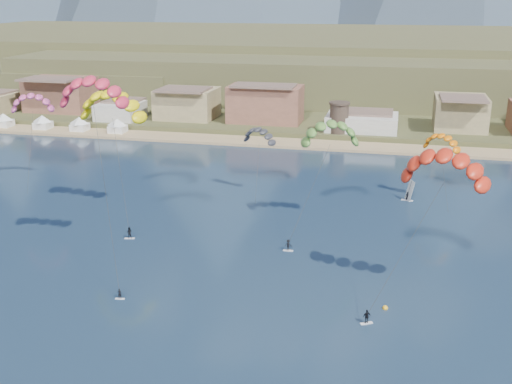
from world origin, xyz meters
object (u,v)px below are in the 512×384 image
at_px(kitesurfer_green, 330,130).
at_px(buoy, 385,308).
at_px(windsurfer, 408,194).
at_px(kitesurfer_yellow, 111,101).
at_px(kitesurfer_red, 92,87).
at_px(watchtower, 339,117).
at_px(kitesurfer_orange, 445,162).

xyz_separation_m(kitesurfer_green, buoy, (11.04, -28.75, -17.22)).
bearing_deg(windsurfer, kitesurfer_yellow, -159.81).
distance_m(kitesurfer_red, windsurfer, 66.07).
xyz_separation_m(watchtower, kitesurfer_green, (4.75, -68.05, 10.97)).
relative_size(kitesurfer_yellow, buoy, 35.29).
bearing_deg(windsurfer, kitesurfer_green, -128.87).
height_order(kitesurfer_yellow, buoy, kitesurfer_yellow).
bearing_deg(kitesurfer_yellow, windsurfer, 20.19).
height_order(kitesurfer_orange, kitesurfer_green, kitesurfer_orange).
xyz_separation_m(kitesurfer_red, buoy, (42.68, -6.12, -26.72)).
distance_m(watchtower, kitesurfer_green, 69.09).
bearing_deg(windsurfer, buoy, -93.85).
bearing_deg(buoy, kitesurfer_yellow, 151.78).
bearing_deg(kitesurfer_yellow, kitesurfer_green, 2.87).
bearing_deg(kitesurfer_yellow, watchtower, 64.00).
relative_size(kitesurfer_yellow, kitesurfer_orange, 1.10).
distance_m(kitesurfer_orange, windsurfer, 44.83).
bearing_deg(kitesurfer_orange, watchtower, 103.51).
relative_size(kitesurfer_green, windsurfer, 5.29).
height_order(kitesurfer_orange, windsurfer, kitesurfer_orange).
height_order(kitesurfer_yellow, windsurfer, kitesurfer_yellow).
distance_m(kitesurfer_red, buoy, 50.72).
xyz_separation_m(kitesurfer_orange, kitesurfer_green, (-17.25, 23.49, -1.69)).
distance_m(watchtower, buoy, 98.28).
relative_size(kitesurfer_orange, kitesurfer_green, 1.07).
bearing_deg(kitesurfer_red, kitesurfer_green, 35.58).
bearing_deg(watchtower, kitesurfer_green, -86.01).
bearing_deg(kitesurfer_orange, buoy, -139.74).
height_order(kitesurfer_red, kitesurfer_orange, kitesurfer_red).
height_order(watchtower, kitesurfer_red, kitesurfer_red).
bearing_deg(watchtower, kitesurfer_yellow, -116.00).
relative_size(kitesurfer_red, kitesurfer_green, 1.40).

